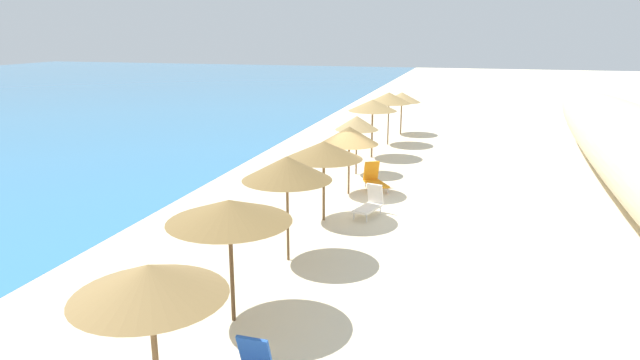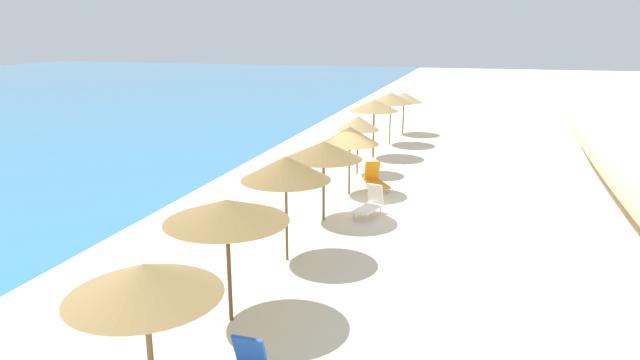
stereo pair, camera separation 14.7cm
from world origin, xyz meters
The scene contains 12 objects.
ground_plane centered at (0.00, 0.00, 0.00)m, with size 160.00×160.00×0.00m, color beige.
beach_umbrella_1 centered at (-12.17, 0.53, 2.47)m, with size 2.43×2.43×2.75m.
beach_umbrella_2 centered at (-8.81, 0.73, 2.52)m, with size 2.66×2.66×2.77m.
beach_umbrella_3 centered at (-5.31, 0.65, 2.62)m, with size 2.43×2.43×2.95m.
beach_umbrella_4 centered at (-1.76, 0.60, 2.40)m, with size 2.56×2.56×2.70m.
beach_umbrella_5 centered at (1.50, 0.49, 2.32)m, with size 2.23×2.23×2.66m.
beach_umbrella_6 centered at (4.65, 0.87, 2.29)m, with size 1.90×1.90×2.60m.
beach_umbrella_7 centered at (8.21, 0.84, 2.62)m, with size 2.40×2.40×2.91m.
beach_umbrella_8 centered at (11.73, 0.58, 2.60)m, with size 2.42×2.42×2.90m.
beach_umbrella_9 centered at (15.16, 0.33, 2.26)m, with size 2.28×2.28×2.57m.
lounge_chair_0 centered at (2.42, -0.36, 0.42)m, with size 1.43×1.23×1.09m.
lounge_chair_2 centered at (-0.83, -0.80, 0.42)m, with size 1.41×0.91×1.04m.
Camera 1 is at (-19.06, -4.12, 6.17)m, focal length 31.59 mm.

